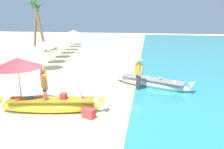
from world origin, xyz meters
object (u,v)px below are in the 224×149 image
object	(u,v)px
cooler_box	(89,113)
boat_white_midground	(151,83)
boat_yellow_foreground	(51,105)
palm_tree_tall_inland	(34,5)
person_vendor_hatted	(138,72)
person_tourist_customer	(44,86)
patio_umbrella_large	(17,63)
palm_tree_leaning_seaward	(36,11)

from	to	relation	value
cooler_box	boat_white_midground	bearing A→B (deg)	79.50
boat_yellow_foreground	palm_tree_tall_inland	xyz separation A→B (m)	(-7.74, 13.89, 4.53)
person_vendor_hatted	person_tourist_customer	distance (m)	4.68
patio_umbrella_large	palm_tree_leaning_seaward	bearing A→B (deg)	114.73
boat_white_midground	cooler_box	bearing A→B (deg)	-120.55
boat_white_midground	palm_tree_leaning_seaward	distance (m)	17.39
person_tourist_customer	palm_tree_leaning_seaward	size ratio (longest dim) A/B	0.33
boat_yellow_foreground	person_tourist_customer	distance (m)	0.90
patio_umbrella_large	palm_tree_tall_inland	world-z (taller)	palm_tree_tall_inland
boat_white_midground	cooler_box	xyz separation A→B (m)	(-2.42, -4.10, -0.09)
boat_yellow_foreground	cooler_box	xyz separation A→B (m)	(1.64, -0.25, -0.12)
boat_yellow_foreground	palm_tree_leaning_seaward	world-z (taller)	palm_tree_leaning_seaward
boat_white_midground	person_tourist_customer	bearing A→B (deg)	-142.44
boat_yellow_foreground	boat_white_midground	xyz separation A→B (m)	(4.06, 3.84, -0.03)
boat_yellow_foreground	person_vendor_hatted	bearing A→B (deg)	42.94
patio_umbrella_large	boat_white_midground	bearing A→B (deg)	33.76
person_tourist_customer	cooler_box	bearing A→B (deg)	-17.27
palm_tree_leaning_seaward	person_tourist_customer	bearing A→B (deg)	-61.96
palm_tree_tall_inland	person_tourist_customer	bearing A→B (deg)	-61.56
person_vendor_hatted	person_tourist_customer	world-z (taller)	person_vendor_hatted
palm_tree_tall_inland	palm_tree_leaning_seaward	size ratio (longest dim) A/B	1.12
person_vendor_hatted	palm_tree_leaning_seaward	size ratio (longest dim) A/B	0.33
person_tourist_customer	palm_tree_tall_inland	world-z (taller)	palm_tree_tall_inland
palm_tree_tall_inland	cooler_box	bearing A→B (deg)	-56.44
person_vendor_hatted	patio_umbrella_large	distance (m)	5.68
palm_tree_tall_inland	cooler_box	size ratio (longest dim) A/B	12.29
person_tourist_customer	patio_umbrella_large	size ratio (longest dim) A/B	0.80
boat_yellow_foreground	boat_white_midground	size ratio (longest dim) A/B	1.02
person_tourist_customer	palm_tree_tall_inland	bearing A→B (deg)	118.44
patio_umbrella_large	cooler_box	world-z (taller)	patio_umbrella_large
patio_umbrella_large	cooler_box	size ratio (longest dim) A/B	4.49
cooler_box	boat_yellow_foreground	bearing A→B (deg)	-168.66
person_vendor_hatted	palm_tree_leaning_seaward	bearing A→B (deg)	133.90
person_vendor_hatted	palm_tree_tall_inland	xyz separation A→B (m)	(-11.10, 10.77, 3.80)
boat_white_midground	person_tourist_customer	distance (m)	5.71
person_tourist_customer	cooler_box	xyz separation A→B (m)	(2.07, -0.64, -0.81)
boat_yellow_foreground	patio_umbrella_large	xyz separation A→B (m)	(-1.41, 0.19, 1.65)
person_vendor_hatted	person_tourist_customer	bearing A→B (deg)	-144.21
boat_yellow_foreground	palm_tree_leaning_seaward	xyz separation A→B (m)	(-8.39, 15.33, 3.92)
person_vendor_hatted	cooler_box	xyz separation A→B (m)	(-1.72, -3.38, -0.85)
palm_tree_tall_inland	person_vendor_hatted	bearing A→B (deg)	-44.12
person_vendor_hatted	palm_tree_tall_inland	bearing A→B (deg)	135.88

